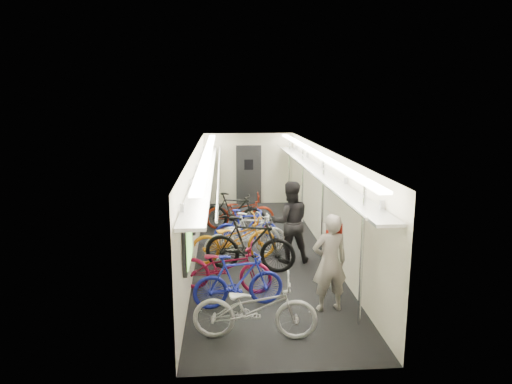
{
  "coord_description": "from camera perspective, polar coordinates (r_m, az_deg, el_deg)",
  "views": [
    {
      "loc": [
        -0.85,
        -10.33,
        3.51
      ],
      "look_at": [
        -0.02,
        1.24,
        1.15
      ],
      "focal_mm": 32.0,
      "sensor_mm": 36.0,
      "label": 1
    }
  ],
  "objects": [
    {
      "name": "backpack",
      "position": [
        7.79,
        9.74,
        -5.3
      ],
      "size": [
        0.29,
        0.22,
        0.38
      ],
      "primitive_type": "cube",
      "rotation": [
        0.0,
        0.0,
        -0.37
      ],
      "color": "#A21B10",
      "rests_on": "passenger_near"
    },
    {
      "name": "bicycle_0",
      "position": [
        6.96,
        -0.13,
        -14.27
      ],
      "size": [
        1.91,
        0.83,
        0.97
      ],
      "primitive_type": "imported",
      "rotation": [
        0.0,
        0.0,
        1.47
      ],
      "color": "#A6A5AA",
      "rests_on": "ground"
    },
    {
      "name": "bicycle_6",
      "position": [
        10.29,
        -1.64,
        -5.62
      ],
      "size": [
        1.94,
        1.23,
        0.96
      ],
      "primitive_type": "imported",
      "rotation": [
        0.0,
        0.0,
        1.92
      ],
      "color": "#B7B8BC",
      "rests_on": "ground"
    },
    {
      "name": "bicycle_4",
      "position": [
        10.04,
        -2.79,
        -5.88
      ],
      "size": [
        2.06,
        1.16,
        1.03
      ],
      "primitive_type": "imported",
      "rotation": [
        0.0,
        0.0,
        1.83
      ],
      "color": "orange",
      "rests_on": "ground"
    },
    {
      "name": "train_car_shell",
      "position": [
        11.21,
        -1.56,
        1.97
      ],
      "size": [
        10.0,
        10.0,
        10.0
      ],
      "color": "black",
      "rests_on": "ground"
    },
    {
      "name": "bicycle_2",
      "position": [
        8.56,
        -3.96,
        -9.32
      ],
      "size": [
        1.89,
        1.07,
        0.94
      ],
      "primitive_type": "imported",
      "rotation": [
        0.0,
        0.0,
        1.31
      ],
      "color": "maroon",
      "rests_on": "ground"
    },
    {
      "name": "bicycle_8",
      "position": [
        12.53,
        -2.0,
        -2.45
      ],
      "size": [
        1.88,
        0.69,
        0.98
      ],
      "primitive_type": "imported",
      "rotation": [
        0.0,
        0.0,
        1.55
      ],
      "color": "maroon",
      "rests_on": "ground"
    },
    {
      "name": "bicycle_3",
      "position": [
        9.47,
        -0.8,
        -6.54
      ],
      "size": [
        1.99,
        1.04,
        1.15
      ],
      "primitive_type": "imported",
      "rotation": [
        0.0,
        0.0,
        1.3
      ],
      "color": "black",
      "rests_on": "ground"
    },
    {
      "name": "passenger_near",
      "position": [
        7.79,
        9.19,
        -8.71
      ],
      "size": [
        0.66,
        0.49,
        1.68
      ],
      "primitive_type": "imported",
      "rotation": [
        0.0,
        0.0,
        3.29
      ],
      "color": "gray",
      "rests_on": "ground"
    },
    {
      "name": "bicycle_9",
      "position": [
        12.37,
        -2.74,
        -2.5
      ],
      "size": [
        1.8,
        0.95,
        1.04
      ],
      "primitive_type": "imported",
      "rotation": [
        0.0,
        0.0,
        1.29
      ],
      "color": "black",
      "rests_on": "ground"
    },
    {
      "name": "bicycle_1",
      "position": [
        7.93,
        -2.2,
        -11.02
      ],
      "size": [
        1.62,
        0.68,
        0.95
      ],
      "primitive_type": "imported",
      "rotation": [
        0.0,
        0.0,
        1.73
      ],
      "color": "#19219A",
      "rests_on": "ground"
    },
    {
      "name": "passenger_mid",
      "position": [
        9.95,
        4.25,
        -3.75
      ],
      "size": [
        0.91,
        0.72,
        1.8
      ],
      "primitive_type": "imported",
      "rotation": [
        0.0,
        0.0,
        3.19
      ],
      "color": "black",
      "rests_on": "ground"
    },
    {
      "name": "bicycle_7",
      "position": [
        11.03,
        -1.24,
        -4.5
      ],
      "size": [
        1.61,
        0.61,
        0.94
      ],
      "primitive_type": "imported",
      "rotation": [
        0.0,
        0.0,
        1.68
      ],
      "color": "#1D25AF",
      "rests_on": "ground"
    },
    {
      "name": "bicycle_5",
      "position": [
        10.63,
        -0.43,
        -5.09
      ],
      "size": [
        1.63,
        0.63,
        0.95
      ],
      "primitive_type": "imported",
      "rotation": [
        0.0,
        0.0,
        1.46
      ],
      "color": "silver",
      "rests_on": "ground"
    }
  ]
}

